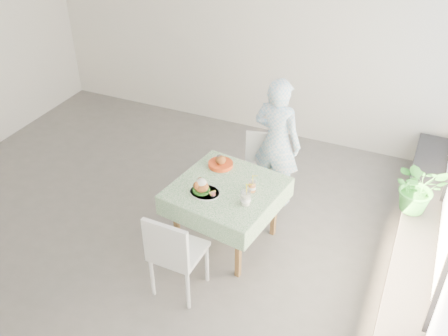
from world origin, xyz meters
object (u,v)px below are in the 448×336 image
at_px(juice_cup_orange, 252,187).
at_px(chair_near, 179,267).
at_px(diner, 277,143).
at_px(chair_far, 259,181).
at_px(cafe_table, 226,208).
at_px(potted_plant, 419,187).
at_px(main_dish, 203,189).

bearing_deg(juice_cup_orange, chair_near, -115.57).
bearing_deg(diner, chair_far, 30.04).
bearing_deg(diner, chair_near, 87.40).
distance_m(cafe_table, chair_far, 0.90).
relative_size(chair_far, juice_cup_orange, 3.45).
bearing_deg(diner, potted_plant, -178.41).
relative_size(cafe_table, potted_plant, 2.06).
xyz_separation_m(cafe_table, main_dish, (-0.17, -0.19, 0.34)).
bearing_deg(juice_cup_orange, cafe_table, -173.15).
height_order(main_dish, juice_cup_orange, juice_cup_orange).
distance_m(chair_far, chair_near, 1.71).
distance_m(diner, juice_cup_orange, 0.91).
bearing_deg(diner, main_dish, 79.80).
bearing_deg(diner, juice_cup_orange, 101.92).
xyz_separation_m(chair_far, potted_plant, (1.76, -0.14, 0.53)).
height_order(cafe_table, juice_cup_orange, juice_cup_orange).
bearing_deg(main_dish, chair_near, -87.06).
xyz_separation_m(chair_near, potted_plant, (1.95, 1.56, 0.49)).
xyz_separation_m(chair_far, diner, (0.17, 0.06, 0.54)).
xyz_separation_m(chair_near, diner, (0.36, 1.77, 0.50)).
bearing_deg(main_dish, juice_cup_orange, 26.98).
relative_size(chair_far, diner, 0.52).
xyz_separation_m(cafe_table, potted_plant, (1.81, 0.73, 0.33)).
bearing_deg(potted_plant, main_dish, -154.97).
relative_size(cafe_table, diner, 0.74).
distance_m(chair_far, potted_plant, 1.84).
bearing_deg(chair_far, potted_plant, -4.64).
bearing_deg(chair_far, main_dish, -101.98).
distance_m(chair_far, diner, 0.57).
height_order(chair_near, main_dish, chair_near).
bearing_deg(juice_cup_orange, main_dish, -153.02).
relative_size(cafe_table, chair_far, 1.41).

